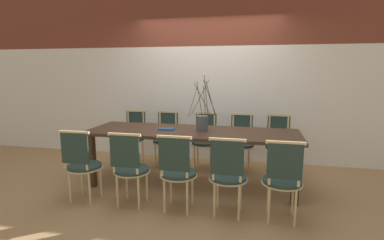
{
  "coord_description": "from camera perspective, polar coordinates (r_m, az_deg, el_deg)",
  "views": [
    {
      "loc": [
        0.86,
        -3.91,
        1.6
      ],
      "look_at": [
        0.0,
        0.0,
        0.93
      ],
      "focal_mm": 28.0,
      "sensor_mm": 36.0,
      "label": 1
    }
  ],
  "objects": [
    {
      "name": "chair_far_rightend",
      "position": [
        4.86,
        16.14,
        -4.09
      ],
      "size": [
        0.43,
        0.43,
        0.91
      ],
      "rotation": [
        0.0,
        0.0,
        3.14
      ],
      "color": "#233833",
      "rests_on": "ground_plane"
    },
    {
      "name": "chair_near_leftend",
      "position": [
        3.89,
        -20.2,
        -7.68
      ],
      "size": [
        0.43,
        0.43,
        0.91
      ],
      "color": "#233833",
      "rests_on": "ground_plane"
    },
    {
      "name": "dining_table",
      "position": [
        4.11,
        -0.0,
        -3.33
      ],
      "size": [
        2.88,
        0.91,
        0.78
      ],
      "color": "#422B1C",
      "rests_on": "ground_plane"
    },
    {
      "name": "chair_near_right",
      "position": [
        3.32,
        6.85,
        -10.12
      ],
      "size": [
        0.43,
        0.43,
        0.91
      ],
      "color": "#233833",
      "rests_on": "ground_plane"
    },
    {
      "name": "chair_far_leftend",
      "position": [
        5.27,
        -11.09,
        -2.82
      ],
      "size": [
        0.43,
        0.43,
        0.91
      ],
      "rotation": [
        0.0,
        0.0,
        3.14
      ],
      "color": "#233833",
      "rests_on": "ground_plane"
    },
    {
      "name": "chair_far_center",
      "position": [
        4.92,
        2.43,
        -3.55
      ],
      "size": [
        0.43,
        0.43,
        0.91
      ],
      "rotation": [
        0.0,
        0.0,
        3.14
      ],
      "color": "#233833",
      "rests_on": "ground_plane"
    },
    {
      "name": "chair_near_rightend",
      "position": [
        3.32,
        16.9,
        -10.48
      ],
      "size": [
        0.43,
        0.43,
        0.91
      ],
      "color": "#233833",
      "rests_on": "ground_plane"
    },
    {
      "name": "chair_far_right",
      "position": [
        4.85,
        9.33,
        -3.85
      ],
      "size": [
        0.43,
        0.43,
        0.91
      ],
      "rotation": [
        0.0,
        0.0,
        3.14
      ],
      "color": "#233833",
      "rests_on": "ground_plane"
    },
    {
      "name": "chair_far_left",
      "position": [
        5.07,
        -4.97,
        -3.17
      ],
      "size": [
        0.43,
        0.43,
        0.91
      ],
      "rotation": [
        0.0,
        0.0,
        3.14
      ],
      "color": "#233833",
      "rests_on": "ground_plane"
    },
    {
      "name": "vase_centerpiece",
      "position": [
        4.07,
        1.95,
        -0.44
      ],
      "size": [
        0.36,
        0.35,
        0.75
      ],
      "color": "#4C5156",
      "rests_on": "dining_table"
    },
    {
      "name": "chair_near_center",
      "position": [
        3.42,
        -2.8,
        -9.48
      ],
      "size": [
        0.43,
        0.43,
        0.91
      ],
      "color": "#233833",
      "rests_on": "ground_plane"
    },
    {
      "name": "chair_near_left",
      "position": [
        3.6,
        -11.73,
        -8.66
      ],
      "size": [
        0.43,
        0.43,
        0.91
      ],
      "color": "#233833",
      "rests_on": "ground_plane"
    },
    {
      "name": "book_stack",
      "position": [
        4.19,
        -4.89,
        -1.69
      ],
      "size": [
        0.23,
        0.17,
        0.02
      ],
      "color": "#234C8C",
      "rests_on": "dining_table"
    },
    {
      "name": "wall_rear",
      "position": [
        5.32,
        3.14,
        9.51
      ],
      "size": [
        12.0,
        0.06,
        3.2
      ],
      "color": "white",
      "rests_on": "ground_plane"
    },
    {
      "name": "ground_plane",
      "position": [
        4.32,
        -0.0,
        -12.24
      ],
      "size": [
        16.0,
        16.0,
        0.0
      ],
      "primitive_type": "plane",
      "color": "#A87F51"
    }
  ]
}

